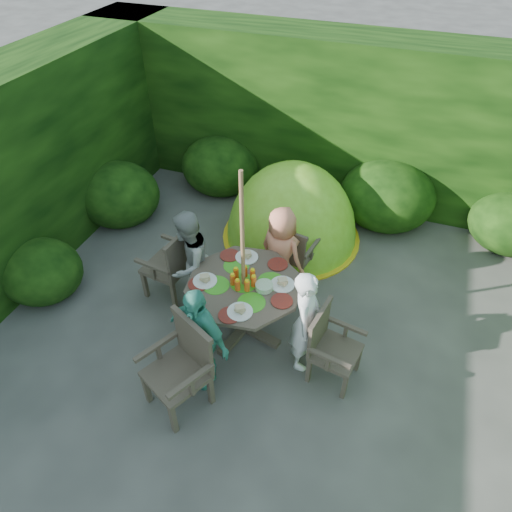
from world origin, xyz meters
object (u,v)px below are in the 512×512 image
(child_back, at_px, (281,253))
(garden_chair_right, at_px, (330,345))
(garden_chair_left, at_px, (173,263))
(child_front, at_px, (199,337))
(child_right, at_px, (306,321))
(dome_tent, at_px, (290,236))
(child_left, at_px, (189,262))
(garden_chair_back, at_px, (293,252))
(garden_chair_front, at_px, (182,365))
(patio_table, at_px, (244,291))
(parasol_pole, at_px, (243,261))

(child_back, bearing_deg, garden_chair_right, 152.37)
(garden_chair_left, distance_m, child_front, 1.37)
(garden_chair_right, height_order, child_front, child_front)
(garden_chair_left, distance_m, child_right, 1.90)
(garden_chair_left, distance_m, dome_tent, 2.04)
(dome_tent, bearing_deg, child_right, -59.18)
(child_left, bearing_deg, garden_chair_back, 129.72)
(child_left, xyz_separation_m, child_back, (0.97, 0.59, -0.04))
(garden_chair_front, bearing_deg, patio_table, 103.60)
(child_left, distance_m, dome_tent, 2.02)
(child_left, bearing_deg, child_back, 120.77)
(patio_table, xyz_separation_m, child_right, (0.77, -0.19, -0.00))
(dome_tent, bearing_deg, child_front, -83.35)
(parasol_pole, bearing_deg, garden_chair_right, -13.93)
(child_left, relative_size, dome_tent, 0.58)
(child_right, bearing_deg, parasol_pole, 72.84)
(patio_table, xyz_separation_m, parasol_pole, (-0.00, 0.00, 0.45))
(parasol_pole, distance_m, child_right, 0.92)
(patio_table, distance_m, child_back, 0.80)
(garden_chair_right, height_order, child_back, child_back)
(patio_table, relative_size, garden_chair_right, 1.84)
(garden_chair_back, bearing_deg, child_back, 85.70)
(garden_chair_back, distance_m, child_back, 0.36)
(garden_chair_front, distance_m, child_front, 0.32)
(garden_chair_left, distance_m, child_left, 0.34)
(garden_chair_right, bearing_deg, dome_tent, 36.07)
(garden_chair_back, height_order, child_left, child_left)
(patio_table, xyz_separation_m, dome_tent, (-0.01, 1.93, -0.65))
(child_back, xyz_separation_m, child_front, (-0.38, -1.55, 0.02))
(garden_chair_right, distance_m, child_front, 1.37)
(garden_chair_back, bearing_deg, garden_chair_right, 131.22)
(patio_table, distance_m, child_left, 0.81)
(child_right, bearing_deg, child_left, 72.84)
(garden_chair_front, distance_m, child_right, 1.35)
(dome_tent, bearing_deg, garden_chair_right, -53.35)
(child_front, bearing_deg, garden_chair_left, 147.95)
(parasol_pole, relative_size, child_left, 1.60)
(patio_table, height_order, child_back, child_back)
(garden_chair_left, height_order, child_right, child_right)
(child_right, xyz_separation_m, child_left, (-1.55, 0.38, 0.03))
(garden_chair_left, bearing_deg, dome_tent, 155.31)
(parasol_pole, relative_size, garden_chair_front, 2.18)
(child_left, bearing_deg, garden_chair_front, 22.65)
(child_right, height_order, child_back, child_right)
(garden_chair_left, bearing_deg, patio_table, 83.70)
(garden_chair_left, bearing_deg, garden_chair_right, 83.75)
(garden_chair_left, height_order, garden_chair_front, garden_chair_front)
(patio_table, bearing_deg, child_front, -104.00)
(garden_chair_right, bearing_deg, patio_table, 86.01)
(parasol_pole, xyz_separation_m, child_back, (0.19, 0.78, -0.46))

